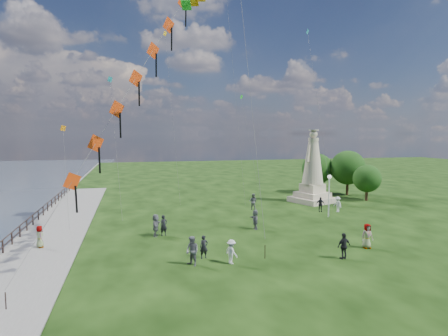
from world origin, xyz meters
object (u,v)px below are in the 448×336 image
object	(u,v)px
person_2	(231,252)
person_3	(344,246)
person_1	(192,251)
lamppost	(329,187)
person_4	(367,236)
person_11	(255,219)
person_7	(253,202)
person_10	(40,238)
statue	(313,175)
person_8	(338,204)
person_6	(164,225)
person_0	(204,247)
person_5	(156,225)
person_9	(320,204)

from	to	relation	value
person_2	person_3	xyz separation A→B (m)	(7.29, -0.91, 0.09)
person_1	lamppost	bearing A→B (deg)	90.05
person_4	person_11	world-z (taller)	person_4
person_7	person_10	world-z (taller)	person_7
statue	person_8	distance (m)	6.18
statue	person_6	xyz separation A→B (m)	(-18.32, -10.51, -2.40)
person_8	statue	bearing A→B (deg)	166.03
person_3	person_1	bearing A→B (deg)	-16.67
person_0	person_6	xyz separation A→B (m)	(-2.07, 6.09, 0.08)
lamppost	person_10	world-z (taller)	lamppost
person_6	person_10	bearing A→B (deg)	169.82
person_4	statue	bearing A→B (deg)	75.81
person_5	person_10	bearing A→B (deg)	112.62
person_5	person_6	xyz separation A→B (m)	(0.64, 0.04, -0.06)
person_1	person_5	distance (m)	7.46
person_2	person_7	world-z (taller)	person_7
lamppost	person_2	distance (m)	16.53
person_6	lamppost	bearing A→B (deg)	-8.63
lamppost	person_0	world-z (taller)	lamppost
person_9	person_11	bearing A→B (deg)	-133.74
person_8	person_9	bearing A→B (deg)	-119.38
person_6	person_9	bearing A→B (deg)	-1.11
person_1	person_9	size ratio (longest dim) A/B	1.19
person_9	person_1	bearing A→B (deg)	-124.56
person_10	person_4	bearing A→B (deg)	-130.76
person_1	person_4	bearing A→B (deg)	58.33
person_3	person_4	bearing A→B (deg)	-159.71
person_1	person_6	bearing A→B (deg)	154.57
person_5	person_9	xyz separation A→B (m)	(17.20, 5.35, -0.11)
person_3	person_9	xyz separation A→B (m)	(5.74, 13.74, -0.08)
person_9	person_11	xyz separation A→B (m)	(-8.87, -5.12, 0.06)
person_2	person_3	size ratio (longest dim) A/B	0.89
person_0	person_6	bearing A→B (deg)	103.63
person_7	person_11	size ratio (longest dim) A/B	1.05
person_5	person_11	world-z (taller)	person_5
statue	person_11	world-z (taller)	statue
lamppost	person_8	world-z (taller)	lamppost
person_8	person_9	xyz separation A→B (m)	(-1.72, 0.48, -0.02)
person_5	person_1	bearing A→B (deg)	-152.98
lamppost	person_8	distance (m)	3.59
person_9	person_10	size ratio (longest dim) A/B	0.99
person_7	person_8	size ratio (longest dim) A/B	1.10
person_7	person_0	bearing A→B (deg)	97.66
person_7	person_1	bearing A→B (deg)	96.87
person_8	person_10	size ratio (longest dim) A/B	1.02
person_4	person_8	xyz separation A→B (m)	(4.59, 11.58, -0.08)
person_9	person_4	bearing A→B (deg)	-87.14
person_9	person_10	xyz separation A→B (m)	(-25.34, -6.66, 0.01)
person_0	person_2	bearing A→B (deg)	-49.25
statue	person_0	size ratio (longest dim) A/B	5.70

